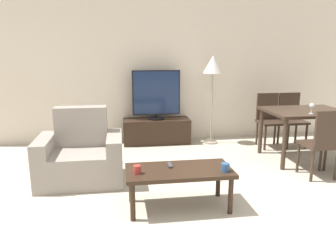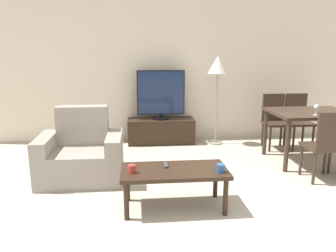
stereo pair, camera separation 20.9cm
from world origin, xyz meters
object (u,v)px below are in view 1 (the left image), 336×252
at_px(tv_stand, 157,131).
at_px(cup_colored_far, 225,167).
at_px(coffee_table, 179,174).
at_px(cup_white_near, 137,170).
at_px(dining_chair_near, 323,141).
at_px(remote_primary, 170,165).
at_px(dining_chair_far_left, 269,117).
at_px(wine_glass_left, 312,106).
at_px(dining_chair_far, 291,117).
at_px(armchair, 81,157).
at_px(tv, 156,95).
at_px(floor_lamp, 213,69).
at_px(dining_table, 305,117).

bearing_deg(tv_stand, cup_colored_far, -81.46).
distance_m(coffee_table, cup_white_near, 0.44).
distance_m(dining_chair_near, remote_primary, 2.02).
relative_size(dining_chair_far_left, wine_glass_left, 6.07).
relative_size(tv_stand, dining_chair_far, 1.29).
xyz_separation_m(dining_chair_far_left, cup_white_near, (-2.32, -2.06, -0.03)).
bearing_deg(armchair, dining_chair_near, -7.35).
relative_size(dining_chair_far, remote_primary, 5.91).
bearing_deg(coffee_table, tv_stand, 88.84).
distance_m(tv, cup_white_near, 2.59).
bearing_deg(armchair, floor_lamp, 34.66).
bearing_deg(tv, coffee_table, -91.16).
distance_m(dining_table, dining_chair_far, 0.78).
height_order(dining_chair_near, dining_chair_far, same).
bearing_deg(dining_chair_far, remote_primary, -141.31).
xyz_separation_m(coffee_table, wine_glass_left, (2.00, 0.97, 0.48)).
height_order(dining_chair_far, cup_white_near, dining_chair_far).
bearing_deg(dining_chair_far_left, coffee_table, -133.55).
bearing_deg(floor_lamp, cup_colored_far, -102.69).
bearing_deg(remote_primary, tv_stand, 86.90).
relative_size(tv, dining_table, 0.75).
bearing_deg(tv_stand, dining_chair_near, -46.42).
height_order(tv_stand, cup_colored_far, cup_colored_far).
bearing_deg(dining_chair_far_left, dining_chair_far, 0.00).
relative_size(tv, dining_chair_far, 0.94).
relative_size(dining_table, dining_chair_near, 1.26).
bearing_deg(cup_colored_far, dining_chair_near, 23.85).
distance_m(dining_chair_far, floor_lamp, 1.56).
xyz_separation_m(tv_stand, dining_chair_far_left, (1.85, -0.46, 0.28)).
relative_size(armchair, dining_table, 0.90).
distance_m(dining_chair_near, cup_white_near, 2.39).
relative_size(floor_lamp, wine_glass_left, 10.30).
bearing_deg(cup_white_near, dining_chair_far_left, 41.57).
height_order(remote_primary, wine_glass_left, wine_glass_left).
distance_m(coffee_table, dining_chair_near, 1.97).
bearing_deg(dining_chair_far_left, cup_colored_far, -124.44).
bearing_deg(dining_chair_far, dining_chair_far_left, 180.00).
bearing_deg(dining_chair_near, cup_white_near, -166.08).
distance_m(dining_table, cup_white_near, 2.85).
xyz_separation_m(tv, dining_table, (2.04, -1.20, -0.20)).
bearing_deg(dining_chair_far, dining_chair_near, -104.74).
bearing_deg(dining_chair_far_left, dining_table, -75.26).
height_order(dining_chair_near, cup_colored_far, dining_chair_near).
distance_m(dining_chair_far, cup_white_near, 3.40).
distance_m(dining_chair_near, dining_chair_far_left, 1.48).
bearing_deg(dining_chair_far_left, tv, 166.15).
height_order(coffee_table, dining_table, dining_table).
bearing_deg(armchair, coffee_table, -40.08).
distance_m(tv_stand, cup_colored_far, 2.63).
relative_size(armchair, tv_stand, 0.88).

